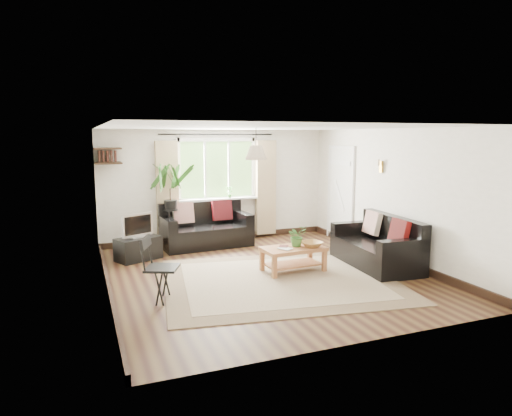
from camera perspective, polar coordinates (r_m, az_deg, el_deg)
name	(u,v)px	position (r m, az deg, el deg)	size (l,w,h in m)	color
floor	(265,274)	(7.65, 1.10, -8.23)	(5.50, 5.50, 0.00)	black
ceiling	(265,127)	(7.31, 1.16, 10.04)	(5.50, 5.50, 0.00)	white
wall_back	(217,185)	(9.97, -4.92, 2.82)	(5.00, 0.02, 2.40)	silver
wall_front	(363,237)	(5.00, 13.25, -3.56)	(5.00, 0.02, 2.40)	silver
wall_left	(103,212)	(6.85, -18.60, -0.44)	(0.02, 5.50, 2.40)	silver
wall_right	(392,195)	(8.65, 16.63, 1.54)	(0.02, 5.50, 2.40)	silver
rug	(280,280)	(7.32, 2.97, -8.96)	(3.58, 3.07, 0.02)	beige
window	(217,170)	(9.90, -4.88, 4.81)	(2.50, 0.16, 2.16)	white
door	(340,195)	(10.04, 10.50, 1.60)	(0.06, 0.96, 2.06)	silver
corner_shelf	(108,156)	(9.28, -18.05, 6.23)	(0.50, 0.50, 0.34)	black
pendant_lamp	(256,149)	(7.69, 0.00, 7.38)	(0.36, 0.36, 0.54)	beige
wall_sconce	(380,165)	(8.79, 15.23, 5.25)	(0.12, 0.12, 0.28)	beige
sofa_back	(206,226)	(9.49, -6.27, -2.24)	(1.81, 0.90, 0.85)	black
sofa_right	(376,243)	(8.28, 14.76, -4.22)	(0.88, 1.77, 0.83)	black
coffee_table	(293,259)	(7.74, 4.66, -6.43)	(1.04, 0.57, 0.42)	#9A5932
table_plant	(297,236)	(7.73, 5.14, -3.47)	(0.32, 0.28, 0.36)	#376A2A
bowl	(312,244)	(7.74, 6.98, -4.51)	(0.35, 0.35, 0.09)	#A27238
book_a	(282,250)	(7.48, 3.26, -5.21)	(0.16, 0.22, 0.02)	silver
book_b	(279,246)	(7.68, 2.91, -4.81)	(0.15, 0.20, 0.02)	#532721
tv_stand	(138,249)	(8.72, -14.50, -4.93)	(0.78, 0.44, 0.42)	black
tv	(137,225)	(8.63, -14.62, -2.07)	(0.60, 0.20, 0.46)	#A5A5AA
palm_stand	(171,206)	(9.37, -10.61, 0.25)	(0.67, 0.67, 1.73)	black
folding_chair	(162,269)	(6.46, -11.65, -7.49)	(0.47, 0.47, 0.91)	black
sill_plant	(230,192)	(9.94, -3.33, 2.04)	(0.14, 0.10, 0.27)	#2D6023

